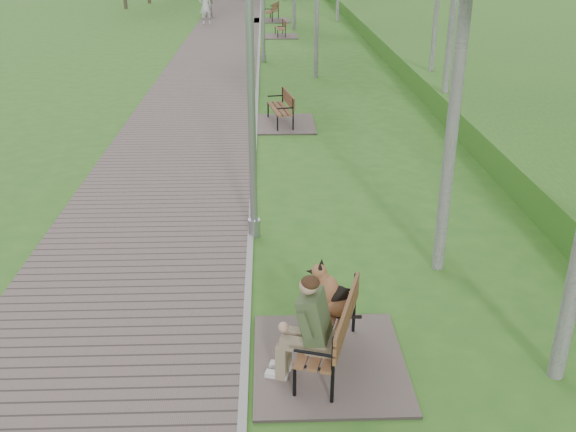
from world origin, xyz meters
The scene contains 11 objects.
ground centered at (0.00, 0.00, 0.00)m, with size 120.00×120.00×0.00m, color #356E24.
walkway centered at (-1.75, 21.50, 0.02)m, with size 3.50×67.00×0.04m, color #6E5E59.
kerb centered at (0.00, 21.50, 0.03)m, with size 0.10×67.00×0.05m, color #999993.
embankment centered at (12.00, 20.00, 0.00)m, with size 14.00×70.00×1.60m, color #50882D.
bench_main centered at (0.92, -2.73, 0.44)m, with size 1.81×2.01×1.58m.
bench_second centered at (0.67, 7.73, 0.20)m, with size 1.76×1.95×1.08m.
bench_third centered at (1.02, 23.35, 0.18)m, with size 1.61×1.79×0.99m.
bench_far centered at (0.64, 29.43, 0.24)m, with size 2.07×2.30×1.27m.
lamp_post_near centered at (0.07, 0.88, 2.50)m, with size 0.21×0.21×5.36m.
pedestrian_near centered at (-2.99, 28.00, 0.96)m, with size 0.70×0.46×1.93m, color silver.
pedestrian_far centered at (-3.09, 30.81, 0.79)m, with size 0.77×0.60×1.58m, color gray.
Camera 1 is at (0.31, -8.99, 4.77)m, focal length 40.00 mm.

